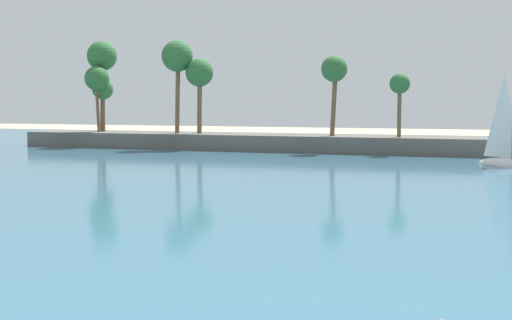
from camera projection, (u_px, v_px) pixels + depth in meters
The scene contains 3 objects.
sea at pixel (392, 161), 59.95m from camera, with size 220.00×98.06×0.06m, color #386B84.
palm_headland at pixel (426, 118), 67.43m from camera, with size 87.71×6.12×12.85m.
sailboat_near_shore at pixel (508, 156), 55.06m from camera, with size 6.01×6.30×9.72m.
Camera 1 is at (7.29, -5.08, 5.40)m, focal length 46.62 mm.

